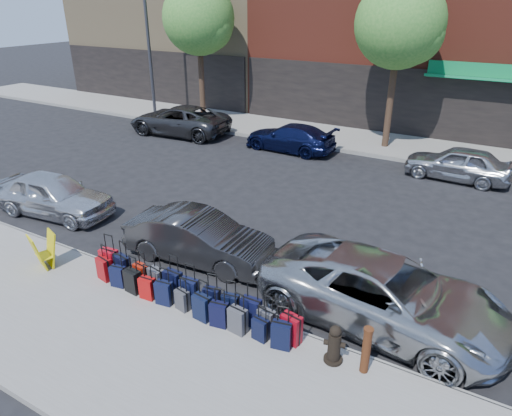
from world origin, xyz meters
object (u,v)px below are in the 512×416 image
Objects in this scene: car_near_0 at (53,194)px; car_far_0 at (179,120)px; tree_center at (403,26)px; bollard at (366,350)px; streetlight at (151,34)px; display_rack at (44,251)px; car_far_1 at (290,138)px; suitcase_front_5 at (190,291)px; car_far_2 at (458,163)px; tree_left at (201,20)px; car_near_2 at (384,293)px; car_near_1 at (199,238)px; fire_hydrant at (334,345)px.

car_far_0 is at bearing 7.59° from car_near_0.
car_far_0 is at bearing -164.62° from tree_center.
car_near_0 is at bearing 170.22° from bollard.
display_rack is at bearing -58.90° from streetlight.
car_far_0 reaches higher than car_far_1.
car_far_2 is at bearing 67.34° from suitcase_front_5.
streetlight is 1.95× the size of car_near_0.
car_far_1 is at bearing -20.54° from tree_left.
suitcase_front_5 is (9.83, -14.32, -4.95)m from tree_left.
tree_left is 20.59m from bollard.
bollard is (13.94, -14.39, -4.75)m from tree_left.
car_near_2 is (16.70, -11.91, -3.92)m from streetlight.
bollard is at bearing -45.92° from tree_left.
car_far_0 reaches higher than bollard.
bollard is 1.06× the size of display_rack.
display_rack is at bearing -69.29° from tree_left.
bollard is (4.11, -0.07, 0.20)m from suitcase_front_5.
tree_left is at bearing 6.00° from car_near_0.
car_far_2 is (13.86, -2.56, -4.75)m from tree_left.
display_rack is at bearing -138.74° from car_near_0.
streetlight is 1.96× the size of car_near_1.
suitcase_front_5 is at bearing 179.01° from bollard.
tree_center is 8.84× the size of fire_hydrant.
tree_left is at bearing 30.16° from car_near_1.
car_far_1 is 1.10× the size of car_far_2.
bollard is at bearing 2.47° from car_far_2.
tree_left is at bearing 134.08° from bollard.
car_near_1 is 0.76× the size of car_far_0.
car_far_1 is (6.57, -2.46, -4.79)m from tree_left.
car_near_0 is at bearing 10.21° from car_far_0.
fire_hydrant is (16.28, -13.73, -4.13)m from streetlight.
car_far_2 is at bearing -6.31° from streetlight.
car_far_1 is at bearing 104.95° from display_rack.
car_near_2 is at bearing 62.79° from fire_hydrant.
streetlight is (-13.44, -0.70, -0.75)m from tree_center.
suitcase_front_5 is 0.26× the size of car_far_2.
car_near_0 reaches higher than bollard.
car_far_0 is (-5.29, 12.15, 0.13)m from display_rack.
car_near_0 is at bearing 85.25° from car_near_1.
suitcase_front_5 is at bearing 164.12° from fire_hydrant.
tree_left is at bearing -177.07° from car_far_0.
car_near_1 is (8.74, -12.48, -4.74)m from tree_left.
streetlight is at bearing 39.91° from car_near_1.
fire_hydrant is 0.19× the size of car_far_1.
car_far_0 reaches higher than fire_hydrant.
car_near_2 reaches higher than suitcase_front_5.
car_far_0 is at bearing -32.32° from streetlight.
car_near_1 is at bearing -98.03° from tree_center.
streetlight reaches higher than fire_hydrant.
car_near_0 reaches higher than car_far_2.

